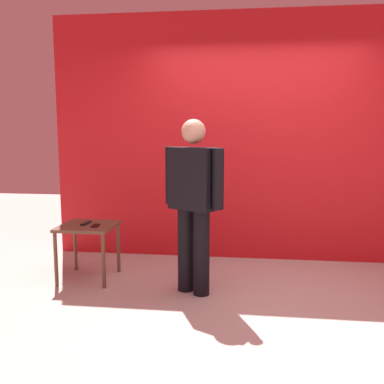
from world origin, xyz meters
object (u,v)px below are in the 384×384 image
object	(u,v)px
standing_person	(194,198)
cell_phone	(96,226)
tv_remote	(86,223)
side_table	(88,233)

from	to	relation	value
standing_person	cell_phone	bearing A→B (deg)	169.42
cell_phone	tv_remote	distance (m)	0.15
tv_remote	standing_person	bearing A→B (deg)	-8.46
side_table	cell_phone	xyz separation A→B (m)	(0.10, -0.05, 0.09)
standing_person	cell_phone	distance (m)	1.08
cell_phone	standing_person	bearing A→B (deg)	-17.21
cell_phone	tv_remote	bearing A→B (deg)	142.34
cell_phone	side_table	bearing A→B (deg)	147.62
side_table	cell_phone	distance (m)	0.14
side_table	cell_phone	size ratio (longest dim) A/B	3.94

